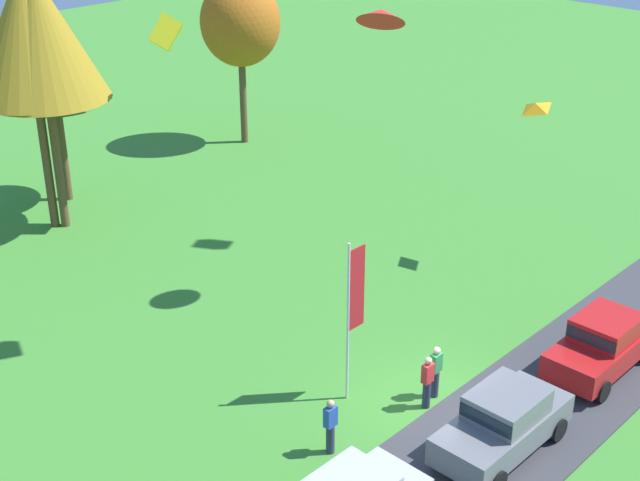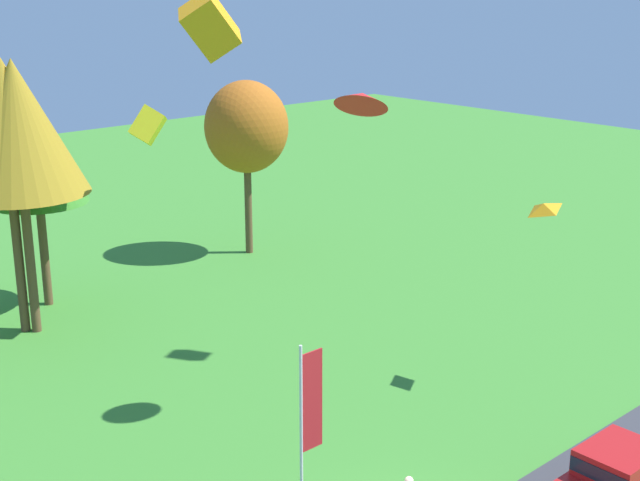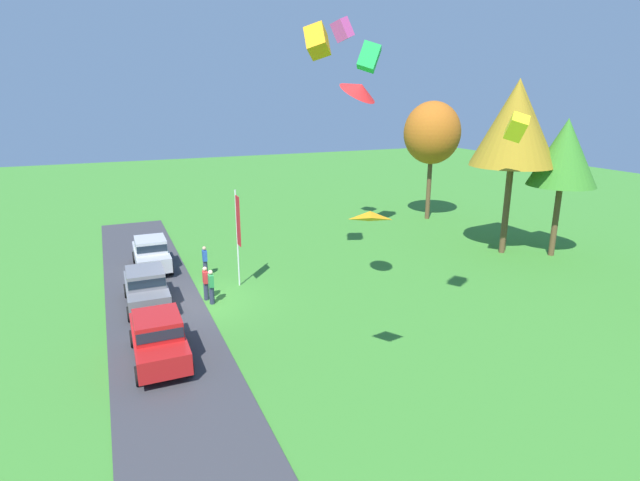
% 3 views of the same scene
% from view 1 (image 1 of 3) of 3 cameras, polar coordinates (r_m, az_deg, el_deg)
% --- Properties ---
extents(ground_plane, '(120.00, 120.00, 0.00)m').
position_cam_1_polar(ground_plane, '(26.95, 7.44, -10.35)').
color(ground_plane, '#3D842D').
extents(pavement_strip, '(36.00, 4.40, 0.06)m').
position_cam_1_polar(pavement_strip, '(25.97, 11.52, -12.20)').
color(pavement_strip, '#38383D').
rests_on(pavement_strip, ground).
extents(car_sedan_near_entrance, '(4.41, 1.97, 1.84)m').
position_cam_1_polar(car_sedan_near_entrance, '(24.86, 11.67, -11.22)').
color(car_sedan_near_entrance, slate).
rests_on(car_sedan_near_entrance, ground).
extents(car_sedan_mid_row, '(4.41, 1.96, 1.84)m').
position_cam_1_polar(car_sedan_mid_row, '(28.99, 17.68, -6.19)').
color(car_sedan_mid_row, red).
rests_on(car_sedan_mid_row, ground).
extents(person_on_lawn, '(0.36, 0.24, 1.71)m').
position_cam_1_polar(person_on_lawn, '(24.46, 0.67, -11.78)').
color(person_on_lawn, '#2D334C').
rests_on(person_on_lawn, ground).
extents(person_beside_suv, '(0.36, 0.24, 1.71)m').
position_cam_1_polar(person_beside_suv, '(26.31, 6.88, -8.97)').
color(person_beside_suv, '#2D334C').
rests_on(person_beside_suv, ground).
extents(person_watching_sky, '(0.36, 0.24, 1.71)m').
position_cam_1_polar(person_watching_sky, '(26.80, 7.41, -8.30)').
color(person_watching_sky, '#2D334C').
rests_on(person_watching_sky, ground).
extents(tree_center_back, '(5.06, 5.06, 10.69)m').
position_cam_1_polar(tree_center_back, '(36.95, -18.16, 12.48)').
color(tree_center_back, brown).
rests_on(tree_center_back, ground).
extents(tree_far_left, '(4.99, 4.99, 10.53)m').
position_cam_1_polar(tree_far_left, '(36.82, -17.45, 12.34)').
color(tree_far_left, brown).
rests_on(tree_far_left, ground).
extents(tree_right_of_center, '(3.99, 3.99, 8.42)m').
position_cam_1_polar(tree_right_of_center, '(40.07, -16.85, 11.03)').
color(tree_right_of_center, brown).
rests_on(tree_right_of_center, ground).
extents(tree_far_right, '(4.06, 4.06, 8.57)m').
position_cam_1_polar(tree_far_right, '(46.25, -5.12, 13.72)').
color(tree_far_right, brown).
rests_on(tree_far_right, ground).
extents(flag_banner, '(0.71, 0.08, 5.13)m').
position_cam_1_polar(flag_banner, '(25.41, 2.17, -3.83)').
color(flag_banner, silver).
rests_on(flag_banner, ground).
extents(kite_delta_topmost, '(2.19, 2.19, 1.17)m').
position_cam_1_polar(kite_delta_topmost, '(29.47, 3.94, 14.16)').
color(kite_delta_topmost, red).
extents(kite_box_high_left, '(1.65, 1.33, 1.63)m').
position_cam_1_polar(kite_box_high_left, '(35.94, -9.84, 13.00)').
color(kite_box_high_left, yellow).
extents(kite_diamond_low_drifter, '(1.27, 1.27, 0.53)m').
position_cam_1_polar(kite_diamond_low_drifter, '(33.56, 13.60, 8.34)').
color(kite_diamond_low_drifter, orange).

